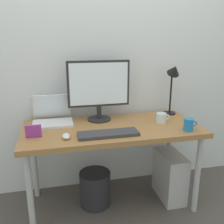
# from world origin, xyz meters

# --- Properties ---
(ground_plane) EXTENTS (6.00, 6.00, 0.00)m
(ground_plane) POSITION_xyz_m (0.00, 0.00, 0.00)
(ground_plane) COLOR #4C4742
(back_wall) EXTENTS (4.40, 0.04, 2.60)m
(back_wall) POSITION_xyz_m (0.00, 0.38, 1.30)
(back_wall) COLOR silver
(back_wall) RESTS_ON ground_plane
(desk) EXTENTS (1.40, 0.64, 0.70)m
(desk) POSITION_xyz_m (0.00, 0.00, 0.64)
(desk) COLOR olive
(desk) RESTS_ON ground_plane
(monitor) EXTENTS (0.52, 0.20, 0.50)m
(monitor) POSITION_xyz_m (-0.07, 0.19, 0.99)
(monitor) COLOR #232328
(monitor) RESTS_ON desk
(laptop) EXTENTS (0.32, 0.28, 0.22)m
(laptop) POSITION_xyz_m (-0.46, 0.21, 0.76)
(laptop) COLOR silver
(laptop) RESTS_ON desk
(desk_lamp) EXTENTS (0.11, 0.16, 0.47)m
(desk_lamp) POSITION_xyz_m (0.60, 0.19, 1.04)
(desk_lamp) COLOR black
(desk_lamp) RESTS_ON desk
(keyboard) EXTENTS (0.44, 0.14, 0.02)m
(keyboard) POSITION_xyz_m (-0.07, -0.18, 0.72)
(keyboard) COLOR #333338
(keyboard) RESTS_ON desk
(mouse) EXTENTS (0.06, 0.09, 0.03)m
(mouse) POSITION_xyz_m (-0.37, -0.17, 0.72)
(mouse) COLOR silver
(mouse) RESTS_ON desk
(coffee_mug) EXTENTS (0.11, 0.07, 0.09)m
(coffee_mug) POSITION_xyz_m (0.54, -0.22, 0.75)
(coffee_mug) COLOR #1E72BF
(coffee_mug) RESTS_ON desk
(glass_cup) EXTENTS (0.12, 0.08, 0.08)m
(glass_cup) POSITION_xyz_m (0.42, -0.00, 0.74)
(glass_cup) COLOR silver
(glass_cup) RESTS_ON desk
(photo_frame) EXTENTS (0.11, 0.02, 0.09)m
(photo_frame) POSITION_xyz_m (-0.59, -0.10, 0.75)
(photo_frame) COLOR purple
(photo_frame) RESTS_ON desk
(computer_tower) EXTENTS (0.18, 0.36, 0.42)m
(computer_tower) POSITION_xyz_m (0.52, -0.03, 0.21)
(computer_tower) COLOR #B2B2B7
(computer_tower) RESTS_ON ground_plane
(wastebasket) EXTENTS (0.26, 0.26, 0.30)m
(wastebasket) POSITION_xyz_m (-0.14, 0.02, 0.15)
(wastebasket) COLOR #232328
(wastebasket) RESTS_ON ground_plane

